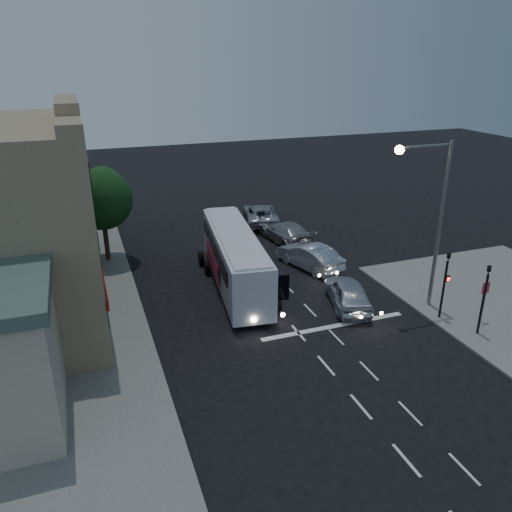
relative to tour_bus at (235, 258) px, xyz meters
name	(u,v)px	position (x,y,z in m)	size (l,w,h in m)	color
ground	(316,354)	(1.29, -8.38, -1.83)	(120.00, 120.00, 0.00)	black
sidewalk_far	(25,320)	(-11.71, -0.38, -1.77)	(12.00, 50.00, 0.12)	slate
road_markings	(310,317)	(2.57, -5.08, -1.82)	(8.00, 30.55, 0.01)	silver
tour_bus	(235,258)	(0.00, 0.00, 0.00)	(3.65, 11.25, 3.38)	silver
car_suv	(348,293)	(5.05, -4.58, -1.03)	(1.88, 4.67, 1.59)	silver
car_sedan_a	(310,256)	(5.38, 0.94, -1.02)	(1.72, 4.93, 1.63)	silver
car_sedan_b	(286,232)	(5.83, 5.89, -1.05)	(2.19, 5.38, 1.56)	#9F9F9F
car_sedan_c	(261,214)	(5.62, 10.73, -1.05)	(2.60, 5.64, 1.57)	#A0A0A9
traffic_signal_main	(446,277)	(8.89, -7.61, 0.59)	(0.25, 0.35, 4.10)	black
traffic_signal_side	(485,291)	(9.59, -9.58, 0.59)	(0.18, 0.15, 4.10)	black
regulatory_sign	(484,295)	(10.59, -8.62, -0.23)	(0.45, 0.12, 2.20)	slate
streetlight	(432,208)	(8.63, -6.18, 3.90)	(3.32, 0.44, 9.00)	slate
low_building_north	(20,201)	(-12.21, 11.62, 1.56)	(9.40, 9.40, 6.50)	#BEB19A
street_tree	(101,196)	(-6.92, 6.64, 2.67)	(4.00, 4.00, 6.20)	black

